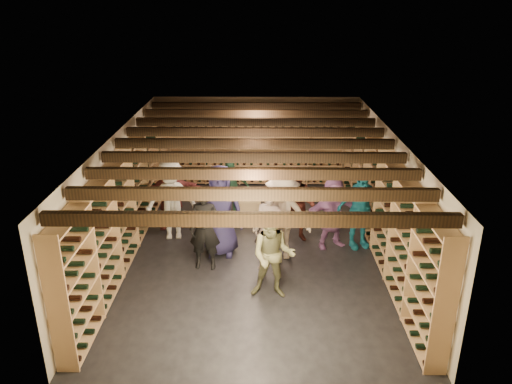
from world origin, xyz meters
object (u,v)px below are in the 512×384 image
at_px(person_1, 205,229).
at_px(person_4, 360,208).
at_px(person_9, 172,200).
at_px(person_10, 230,190).
at_px(person_2, 273,255).
at_px(person_3, 282,216).
at_px(person_8, 297,205).
at_px(crate_stack_left, 214,208).
at_px(person_11, 333,213).
at_px(crate_loose, 315,218).
at_px(crate_stack_right, 250,208).
at_px(person_6, 220,211).
at_px(person_5, 171,193).
at_px(person_7, 269,230).

bearing_deg(person_1, person_4, 19.48).
height_order(person_9, person_10, person_9).
xyz_separation_m(person_2, person_10, (-0.93, 3.08, -0.00)).
distance_m(person_3, person_8, 0.86).
relative_size(crate_stack_left, person_9, 0.38).
bearing_deg(person_3, person_1, -163.82).
bearing_deg(person_4, person_11, 163.52).
distance_m(person_9, person_11, 3.41).
distance_m(crate_loose, person_10, 2.10).
height_order(person_2, person_3, person_3).
distance_m(crate_stack_right, person_6, 1.76).
bearing_deg(person_5, crate_stack_left, -0.34).
relative_size(crate_stack_right, person_4, 0.39).
distance_m(crate_stack_right, crate_loose, 1.53).
distance_m(crate_stack_right, person_3, 1.90).
xyz_separation_m(person_3, person_4, (1.62, 0.48, -0.03)).
height_order(crate_stack_left, person_1, person_1).
bearing_deg(person_9, person_5, 95.41).
bearing_deg(person_9, person_11, -12.83).
bearing_deg(person_5, person_6, -64.82).
relative_size(person_9, person_11, 1.15).
xyz_separation_m(person_9, person_11, (3.39, -0.37, -0.12)).
xyz_separation_m(person_9, person_10, (1.18, 0.83, -0.09)).
relative_size(person_4, person_11, 1.13).
xyz_separation_m(crate_stack_left, person_9, (-0.82, -0.85, 0.54)).
height_order(person_7, person_8, person_7).
xyz_separation_m(crate_stack_right, person_9, (-1.66, -0.85, 0.54)).
bearing_deg(crate_loose, person_7, -116.74).
bearing_deg(crate_loose, person_10, -179.38).
distance_m(crate_loose, person_3, 2.06).
distance_m(person_2, person_11, 2.27).
distance_m(crate_stack_left, person_10, 0.59).
bearing_deg(person_10, person_8, -41.31).
bearing_deg(person_6, person_1, -112.95).
height_order(person_5, person_9, person_9).
bearing_deg(person_10, person_2, -83.51).
bearing_deg(person_6, person_4, 7.01).
height_order(person_5, person_10, person_5).
bearing_deg(person_1, crate_stack_left, 93.88).
bearing_deg(crate_stack_left, person_3, -48.45).
distance_m(crate_stack_right, person_11, 2.15).
height_order(person_3, person_7, person_3).
bearing_deg(person_8, person_2, -84.41).
distance_m(crate_stack_right, person_8, 1.44).
height_order(crate_stack_right, person_7, person_7).
xyz_separation_m(crate_stack_right, person_6, (-0.57, -1.56, 0.60)).
bearing_deg(person_10, person_3, -66.17).
relative_size(crate_stack_left, crate_stack_right, 1.00).
bearing_deg(person_9, crate_loose, 8.41).
bearing_deg(person_4, person_6, 170.24).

